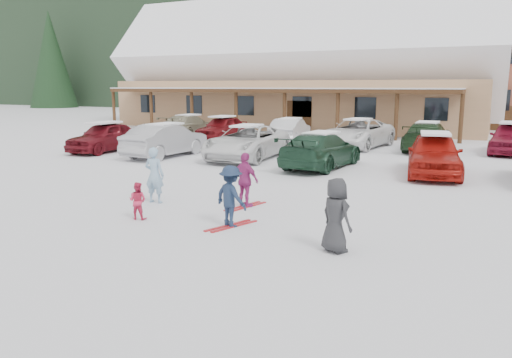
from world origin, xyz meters
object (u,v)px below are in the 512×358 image
at_px(parked_car_7, 189,126).
at_px(parked_car_10, 357,133).
at_px(parked_car_1, 166,140).
at_px(bystander_dark, 336,215).
at_px(day_lodge, 299,77).
at_px(parked_car_9, 290,130).
at_px(parked_car_11, 427,137).
at_px(parked_car_3, 321,150).
at_px(parked_car_12, 511,138).
at_px(child_magenta, 245,180).
at_px(parked_car_8, 222,128).
at_px(parked_car_2, 247,142).
at_px(parked_car_4, 434,154).
at_px(child_navy, 231,196).
at_px(adult_skier, 154,175).
at_px(parked_car_0, 105,137).
at_px(toddler_red, 138,201).

relative_size(parked_car_7, parked_car_10, 0.88).
bearing_deg(parked_car_1, bystander_dark, 141.95).
bearing_deg(parked_car_10, day_lodge, 131.90).
distance_m(parked_car_9, parked_car_11, 7.60).
xyz_separation_m(parked_car_3, parked_car_12, (6.87, 7.91, 0.05)).
xyz_separation_m(child_magenta, parked_car_11, (2.83, 14.50, -0.02)).
relative_size(parked_car_1, parked_car_10, 0.84).
xyz_separation_m(bystander_dark, parked_car_8, (-12.24, 17.07, -0.03)).
distance_m(bystander_dark, parked_car_3, 10.35).
distance_m(child_magenta, parked_car_10, 14.33).
relative_size(parked_car_2, parked_car_9, 1.28).
xyz_separation_m(parked_car_4, parked_car_12, (2.61, 7.77, -0.02)).
xyz_separation_m(day_lodge, parked_car_2, (4.45, -17.86, -3.20)).
xyz_separation_m(bystander_dark, parked_car_2, (-7.32, 10.63, 0.01)).
bearing_deg(child_navy, day_lodge, -51.94).
bearing_deg(child_magenta, bystander_dark, 157.33).
bearing_deg(parked_car_9, parked_car_1, 62.56).
relative_size(child_magenta, parked_car_8, 0.35).
height_order(adult_skier, parked_car_4, adult_skier).
bearing_deg(parked_car_8, child_magenta, -55.83).
bearing_deg(parked_car_7, parked_car_10, 172.23).
bearing_deg(parked_car_7, parked_car_0, 92.43).
relative_size(parked_car_1, parked_car_9, 1.09).
bearing_deg(parked_car_7, parked_car_2, 135.52).
distance_m(parked_car_3, parked_car_4, 4.26).
distance_m(parked_car_1, parked_car_9, 8.44).
bearing_deg(adult_skier, parked_car_0, -47.68).
xyz_separation_m(adult_skier, parked_car_7, (-9.56, 16.21, -0.09)).
xyz_separation_m(child_navy, parked_car_7, (-12.63, 17.41, -0.03)).
bearing_deg(bystander_dark, child_magenta, -5.87).
xyz_separation_m(parked_car_4, parked_car_8, (-12.95, 7.20, -0.06)).
bearing_deg(parked_car_3, parked_car_9, -55.23).
distance_m(day_lodge, parked_car_9, 12.02).
xyz_separation_m(parked_car_3, parked_car_7, (-11.78, 8.37, -0.01)).
bearing_deg(parked_car_4, parked_car_7, 144.18).
relative_size(child_navy, parked_car_12, 0.33).
relative_size(child_magenta, parked_car_4, 0.33).
distance_m(day_lodge, child_navy, 29.43).
bearing_deg(child_navy, parked_car_7, -34.04).
relative_size(parked_car_0, parked_car_9, 1.02).
bearing_deg(parked_car_8, parked_car_7, 164.18).
bearing_deg(parked_car_8, parked_car_11, 2.28).
bearing_deg(parked_car_7, adult_skier, 119.01).
xyz_separation_m(adult_skier, child_magenta, (2.50, 0.65, -0.04)).
bearing_deg(parked_car_11, parked_car_8, -0.65).
height_order(child_navy, parked_car_12, parked_car_12).
distance_m(bystander_dark, parked_car_9, 19.29).
height_order(toddler_red, bystander_dark, bystander_dark).
height_order(day_lodge, parked_car_4, day_lodge).
xyz_separation_m(child_navy, parked_car_12, (6.02, 16.95, 0.03)).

